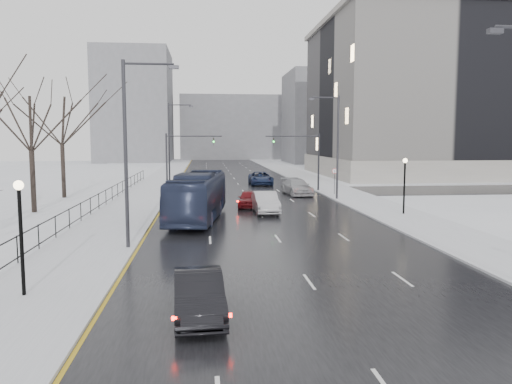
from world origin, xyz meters
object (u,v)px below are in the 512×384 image
object	(u,v)px
lamppost_l	(20,221)
sedan_left_near	(199,294)
streetlight_r_mid	(335,142)
bus	(198,196)
mast_signal_left	(177,155)
streetlight_l_near	(130,145)
sedan_center_far	(211,179)
tree_park_e	(64,199)
sedan_right_far	(297,187)
tree_park_d	(35,214)
lamppost_r_mid	(405,178)
mast_signal_right	(309,155)
sedan_center_near	(249,199)
no_uturn_sign	(335,174)
sedan_right_near	(265,202)
streetlight_l_far	(171,141)
sedan_right_cross	(261,178)

from	to	relation	value
lamppost_l	sedan_left_near	distance (m)	7.32
streetlight_r_mid	bus	size ratio (longest dim) A/B	0.81
lamppost_l	mast_signal_left	distance (m)	36.20
streetlight_l_near	sedan_center_far	bearing A→B (deg)	82.91
lamppost_l	sedan_center_far	world-z (taller)	lamppost_l
tree_park_e	sedan_right_far	distance (m)	23.57
tree_park_d	lamppost_r_mid	size ratio (longest dim) A/B	2.92
streetlight_l_near	mast_signal_right	xyz separation A→B (m)	(15.49, 28.00, -1.51)
tree_park_e	mast_signal_left	bearing A→B (deg)	20.19
tree_park_d	sedan_center_near	size ratio (longest dim) A/B	2.91
no_uturn_sign	sedan_right_near	world-z (taller)	no_uturn_sign
lamppost_r_mid	sedan_right_near	size ratio (longest dim) A/B	0.83
sedan_center_near	streetlight_l_far	bearing A→B (deg)	123.21
sedan_center_near	sedan_right_near	world-z (taller)	sedan_right_near
sedan_right_near	sedan_right_far	world-z (taller)	sedan_right_near
sedan_center_near	sedan_right_cross	distance (m)	20.86
sedan_center_near	sedan_right_far	bearing A→B (deg)	64.37
streetlight_r_mid	bus	xyz separation A→B (m)	(-12.97, -10.47, -3.86)
streetlight_r_mid	streetlight_l_far	distance (m)	20.27
bus	lamppost_l	bearing A→B (deg)	-101.75
streetlight_r_mid	sedan_center_near	world-z (taller)	streetlight_r_mid
lamppost_l	mast_signal_right	bearing A→B (deg)	63.02
streetlight_l_near	streetlight_l_far	bearing A→B (deg)	90.00
tree_park_d	lamppost_r_mid	distance (m)	29.23
mast_signal_left	sedan_left_near	world-z (taller)	mast_signal_left
tree_park_d	lamppost_l	xyz separation A→B (m)	(6.80, -22.00, 2.94)
sedan_left_near	sedan_right_cross	bearing A→B (deg)	77.88
streetlight_l_far	sedan_right_cross	bearing A→B (deg)	21.94
tree_park_d	streetlight_l_near	distance (m)	17.90
mast_signal_right	sedan_left_near	size ratio (longest dim) A/B	1.42
lamppost_r_mid	mast_signal_right	world-z (taller)	mast_signal_right
no_uturn_sign	sedan_right_far	size ratio (longest dim) A/B	0.47
sedan_center_near	sedan_right_near	distance (m)	3.69
tree_park_d	sedan_left_near	xyz separation A→B (m)	(13.30, -24.60, 0.79)
streetlight_r_mid	mast_signal_left	world-z (taller)	streetlight_r_mid
tree_park_d	mast_signal_left	bearing A→B (deg)	53.20
lamppost_r_mid	sedan_right_far	size ratio (longest dim) A/B	0.74
mast_signal_left	bus	size ratio (longest dim) A/B	0.53
tree_park_e	streetlight_l_far	world-z (taller)	streetlight_l_far
mast_signal_right	sedan_right_cross	bearing A→B (deg)	118.20
lamppost_r_mid	sedan_right_far	bearing A→B (deg)	111.06
tree_park_e	lamppost_r_mid	distance (m)	32.52
streetlight_l_near	lamppost_r_mid	distance (m)	21.78
tree_park_d	streetlight_r_mid	world-z (taller)	streetlight_r_mid
streetlight_r_mid	sedan_center_far	world-z (taller)	streetlight_r_mid
streetlight_l_near	no_uturn_sign	xyz separation A→B (m)	(17.37, 24.00, -3.32)
sedan_right_far	sedan_left_near	bearing A→B (deg)	-113.06
mast_signal_left	sedan_center_near	bearing A→B (deg)	-60.80
streetlight_l_far	sedan_right_far	world-z (taller)	streetlight_l_far
streetlight_r_mid	bus	distance (m)	17.11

